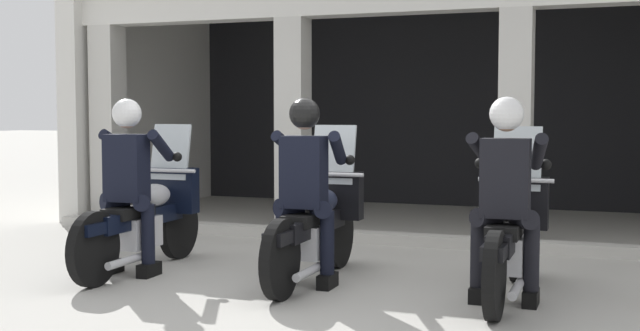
{
  "coord_description": "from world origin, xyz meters",
  "views": [
    {
      "loc": [
        2.44,
        -6.41,
        1.48
      ],
      "look_at": [
        0.0,
        0.2,
        1.0
      ],
      "focal_mm": 45.26,
      "sensor_mm": 36.0,
      "label": 1
    }
  ],
  "objects_px": {
    "motorcycle_left": "(147,216)",
    "police_officer_center": "(305,175)",
    "motorcycle_right": "(510,234)",
    "police_officer_left": "(129,171)",
    "motorcycle_center": "(317,223)",
    "police_officer_right": "(506,182)"
  },
  "relations": [
    {
      "from": "motorcycle_center",
      "to": "police_officer_center",
      "type": "xyz_separation_m",
      "value": [
        -0.0,
        -0.28,
        0.44
      ]
    },
    {
      "from": "police_officer_left",
      "to": "motorcycle_center",
      "type": "height_order",
      "value": "police_officer_left"
    },
    {
      "from": "motorcycle_center",
      "to": "motorcycle_right",
      "type": "xyz_separation_m",
      "value": [
        1.66,
        -0.05,
        0.0
      ]
    },
    {
      "from": "police_officer_center",
      "to": "motorcycle_right",
      "type": "xyz_separation_m",
      "value": [
        1.66,
        0.24,
        -0.44
      ]
    },
    {
      "from": "motorcycle_center",
      "to": "motorcycle_right",
      "type": "bearing_deg",
      "value": 0.45
    },
    {
      "from": "police_officer_center",
      "to": "motorcycle_right",
      "type": "height_order",
      "value": "police_officer_center"
    },
    {
      "from": "motorcycle_left",
      "to": "police_officer_center",
      "type": "distance_m",
      "value": 1.72
    },
    {
      "from": "motorcycle_right",
      "to": "police_officer_right",
      "type": "relative_size",
      "value": 1.29
    },
    {
      "from": "motorcycle_center",
      "to": "police_officer_right",
      "type": "height_order",
      "value": "police_officer_right"
    },
    {
      "from": "police_officer_left",
      "to": "motorcycle_center",
      "type": "bearing_deg",
      "value": 5.01
    },
    {
      "from": "motorcycle_center",
      "to": "motorcycle_right",
      "type": "relative_size",
      "value": 1.0
    },
    {
      "from": "police_officer_left",
      "to": "motorcycle_center",
      "type": "relative_size",
      "value": 0.78
    },
    {
      "from": "motorcycle_center",
      "to": "police_officer_right",
      "type": "bearing_deg",
      "value": -9.23
    },
    {
      "from": "motorcycle_left",
      "to": "motorcycle_right",
      "type": "xyz_separation_m",
      "value": [
        3.31,
        0.06,
        0.0
      ]
    },
    {
      "from": "motorcycle_right",
      "to": "police_officer_right",
      "type": "bearing_deg",
      "value": -90.64
    },
    {
      "from": "motorcycle_left",
      "to": "police_officer_center",
      "type": "relative_size",
      "value": 1.29
    },
    {
      "from": "motorcycle_left",
      "to": "police_officer_center",
      "type": "height_order",
      "value": "police_officer_center"
    },
    {
      "from": "police_officer_center",
      "to": "motorcycle_right",
      "type": "distance_m",
      "value": 1.73
    },
    {
      "from": "police_officer_center",
      "to": "motorcycle_right",
      "type": "relative_size",
      "value": 0.78
    },
    {
      "from": "police_officer_center",
      "to": "police_officer_right",
      "type": "relative_size",
      "value": 1.0
    },
    {
      "from": "police_officer_left",
      "to": "motorcycle_center",
      "type": "xyz_separation_m",
      "value": [
        1.66,
        0.39,
        -0.44
      ]
    },
    {
      "from": "motorcycle_left",
      "to": "police_officer_center",
      "type": "xyz_separation_m",
      "value": [
        1.65,
        -0.18,
        0.44
      ]
    }
  ]
}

